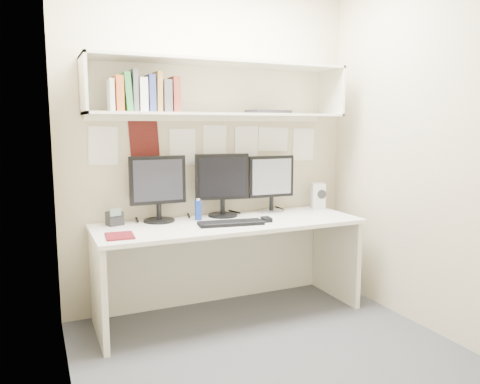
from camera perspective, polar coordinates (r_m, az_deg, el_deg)
name	(u,v)px	position (r m, az deg, el deg)	size (l,w,h in m)	color
floor	(268,350)	(3.21, 3.46, -18.70)	(2.40, 2.00, 0.01)	#424146
wall_back	(212,144)	(3.78, -3.41, 5.89)	(2.40, 0.02, 2.60)	#BBAF8F
wall_front	(382,161)	(2.04, 16.88, 3.63)	(2.40, 0.02, 2.60)	#BBAF8F
wall_left	(60,155)	(2.54, -21.10, 4.27)	(0.02, 2.00, 2.60)	#BBAF8F
wall_right	(419,146)	(3.58, 21.01, 5.24)	(0.02, 2.00, 2.60)	#BBAF8F
desk	(229,268)	(3.62, -1.30, -9.26)	(2.00, 0.70, 0.73)	silver
overhead_hutch	(218,89)	(3.66, -2.67, 12.40)	(2.00, 0.38, 0.40)	silver
pinned_papers	(213,150)	(3.78, -3.37, 5.12)	(1.92, 0.01, 0.48)	white
monitor_left	(158,186)	(3.54, -9.96, 0.69)	(0.42, 0.23, 0.49)	black
monitor_center	(222,183)	(3.69, -2.18, 1.14)	(0.43, 0.23, 0.50)	black
monitor_right	(271,182)	(3.88, 3.82, 1.27)	(0.40, 0.22, 0.47)	#A5A5AA
keyboard	(231,223)	(3.41, -1.13, -3.81)	(0.47, 0.17, 0.02)	black
mouse	(266,219)	(3.53, 3.24, -3.35)	(0.06, 0.10, 0.03)	black
speaker	(318,196)	(4.10, 9.48, -0.47)	(0.14, 0.15, 0.22)	#B4B4AF
blue_bottle	(198,210)	(3.58, -5.11, -2.18)	(0.05, 0.05, 0.17)	navy
maroon_notebook	(120,236)	(3.15, -14.46, -5.20)	(0.18, 0.22, 0.01)	#5B0F15
desk_phone	(115,218)	(3.50, -15.02, -3.10)	(0.13, 0.12, 0.13)	black
book_stack	(144,94)	(3.39, -11.61, 11.64)	(0.48, 0.18, 0.29)	silver
hutch_tray	(269,112)	(3.76, 3.54, 9.74)	(0.38, 0.15, 0.03)	black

